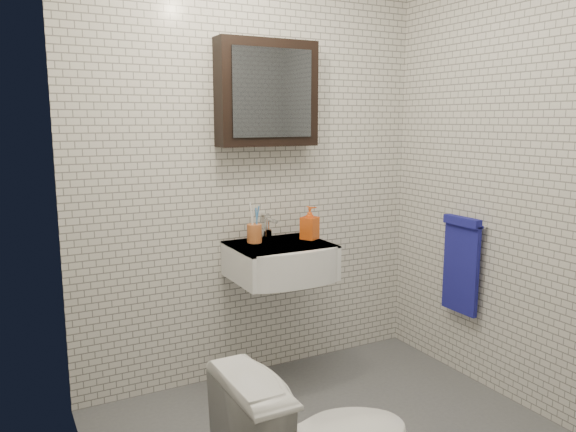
{
  "coord_description": "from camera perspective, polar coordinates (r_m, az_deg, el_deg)",
  "views": [
    {
      "loc": [
        -1.38,
        -2.02,
        1.55
      ],
      "look_at": [
        -0.07,
        0.45,
        1.07
      ],
      "focal_mm": 35.0,
      "sensor_mm": 36.0,
      "label": 1
    }
  ],
  "objects": [
    {
      "name": "washbasin",
      "position": [
        3.21,
        -0.51,
        -4.6
      ],
      "size": [
        0.55,
        0.5,
        0.2
      ],
      "color": "white",
      "rests_on": "room_shell"
    },
    {
      "name": "toothbrush_cup",
      "position": [
        3.25,
        -3.44,
        -1.68
      ],
      "size": [
        0.1,
        0.1,
        0.24
      ],
      "rotation": [
        0.0,
        0.0,
        -0.19
      ],
      "color": "#C26530",
      "rests_on": "washbasin"
    },
    {
      "name": "room_shell",
      "position": [
        2.45,
        6.43,
        7.7
      ],
      "size": [
        2.22,
        2.02,
        2.51
      ],
      "color": "silver",
      "rests_on": "ground"
    },
    {
      "name": "soap_bottle",
      "position": [
        3.33,
        2.21,
        -0.69
      ],
      "size": [
        0.12,
        0.12,
        0.2
      ],
      "primitive_type": "imported",
      "rotation": [
        0.0,
        0.0,
        0.52
      ],
      "color": "#DB4B17",
      "rests_on": "washbasin"
    },
    {
      "name": "faucet",
      "position": [
        3.34,
        -2.07,
        -1.18
      ],
      "size": [
        0.06,
        0.2,
        0.15
      ],
      "color": "silver",
      "rests_on": "washbasin"
    },
    {
      "name": "mirror_cabinet",
      "position": [
        3.28,
        -2.12,
        12.34
      ],
      "size": [
        0.6,
        0.15,
        0.6
      ],
      "color": "black",
      "rests_on": "room_shell"
    },
    {
      "name": "towel_rail",
      "position": [
        3.49,
        17.19,
        -4.38
      ],
      "size": [
        0.09,
        0.3,
        0.58
      ],
      "color": "silver",
      "rests_on": "room_shell"
    }
  ]
}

